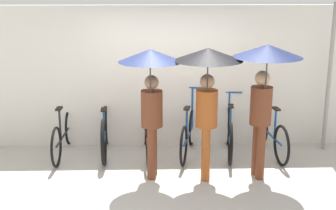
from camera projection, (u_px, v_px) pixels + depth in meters
ground_plane at (170, 185)px, 6.87m from camera, size 30.00×30.00×0.00m
back_wall at (166, 77)px, 8.26m from camera, size 11.56×0.12×2.50m
parked_bicycle_0 at (63, 134)px, 7.99m from camera, size 0.44×1.74×1.07m
parked_bicycle_1 at (105, 132)px, 8.02m from camera, size 0.44×1.73×1.02m
parked_bicycle_2 at (146, 133)px, 7.97m from camera, size 0.44×1.83×1.08m
parked_bicycle_3 at (188, 134)px, 7.99m from camera, size 0.52×1.63×1.08m
parked_bicycle_4 at (229, 133)px, 8.01m from camera, size 0.44×1.66×0.99m
parked_bicycle_5 at (271, 134)px, 8.02m from camera, size 0.44×1.72×1.00m
pedestrian_leading at (151, 81)px, 6.70m from camera, size 0.91×0.91×1.98m
pedestrian_center at (207, 78)px, 6.63m from camera, size 0.98×0.98×2.01m
pedestrian_trailing at (265, 75)px, 6.67m from camera, size 0.98×0.98×2.05m
awning_pole at (329, 78)px, 8.01m from camera, size 0.07×0.07×2.58m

